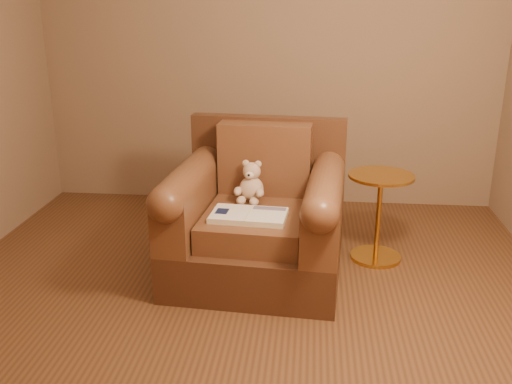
{
  "coord_description": "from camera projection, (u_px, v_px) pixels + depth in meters",
  "views": [
    {
      "loc": [
        0.38,
        -3.01,
        1.78
      ],
      "look_at": [
        0.04,
        0.42,
        0.61
      ],
      "focal_mm": 40.0,
      "sensor_mm": 36.0,
      "label": 1
    }
  ],
  "objects": [
    {
      "name": "guidebook",
      "position": [
        249.0,
        216.0,
        3.56
      ],
      "size": [
        0.49,
        0.32,
        0.04
      ],
      "rotation": [
        0.0,
        0.0,
        -0.08
      ],
      "color": "beige",
      "rests_on": "armchair"
    },
    {
      "name": "armchair",
      "position": [
        258.0,
        219.0,
        3.81
      ],
      "size": [
        1.18,
        1.13,
        0.99
      ],
      "rotation": [
        0.0,
        0.0,
        -0.08
      ],
      "color": "#4A2A18",
      "rests_on": "floor"
    },
    {
      "name": "side_table",
      "position": [
        379.0,
        214.0,
        4.01
      ],
      "size": [
        0.45,
        0.45,
        0.63
      ],
      "color": "gold",
      "rests_on": "floor"
    },
    {
      "name": "teddy_bear",
      "position": [
        251.0,
        186.0,
        3.85
      ],
      "size": [
        0.21,
        0.24,
        0.29
      ],
      "rotation": [
        0.0,
        0.0,
        -0.15
      ],
      "color": "#CDAB8F",
      "rests_on": "armchair"
    },
    {
      "name": "room",
      "position": [
        239.0,
        12.0,
        2.89
      ],
      "size": [
        4.02,
        4.02,
        2.71
      ],
      "color": "#8E7157",
      "rests_on": "ground"
    },
    {
      "name": "floor",
      "position": [
        242.0,
        309.0,
        3.45
      ],
      "size": [
        4.0,
        4.0,
        0.0
      ],
      "primitive_type": "plane",
      "color": "brown",
      "rests_on": "ground"
    }
  ]
}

